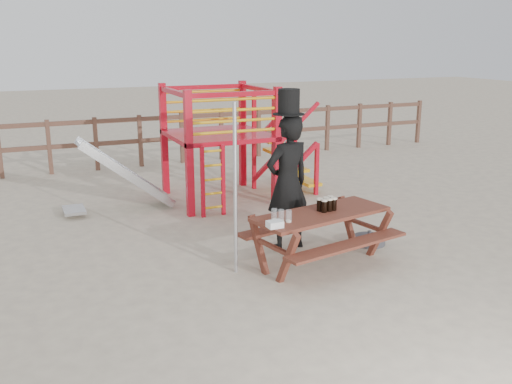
% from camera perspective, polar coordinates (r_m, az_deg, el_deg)
% --- Properties ---
extents(ground, '(60.00, 60.00, 0.00)m').
position_cam_1_polar(ground, '(7.44, 4.47, -7.76)').
color(ground, beige).
rests_on(ground, ground).
extents(back_fence, '(15.09, 0.09, 1.20)m').
position_cam_1_polar(back_fence, '(13.61, -9.46, 5.77)').
color(back_fence, brown).
rests_on(back_fence, ground).
extents(playground_fort, '(4.71, 1.84, 2.10)m').
position_cam_1_polar(playground_fort, '(10.36, -4.14, 4.95)').
color(playground_fort, red).
rests_on(playground_fort, ground).
extents(picnic_table, '(2.05, 1.61, 0.71)m').
position_cam_1_polar(picnic_table, '(7.50, 6.51, -3.95)').
color(picnic_table, brown).
rests_on(picnic_table, ground).
extents(man_with_hat, '(0.76, 0.57, 2.25)m').
position_cam_1_polar(man_with_hat, '(7.87, 3.19, 1.25)').
color(man_with_hat, black).
rests_on(man_with_hat, ground).
extents(metal_pole, '(0.05, 0.05, 2.16)m').
position_cam_1_polar(metal_pole, '(7.00, -2.09, 0.17)').
color(metal_pole, '#B2B2B7').
rests_on(metal_pole, ground).
extents(parasol_base, '(0.47, 0.47, 0.20)m').
position_cam_1_polar(parasol_base, '(8.46, 11.23, -4.74)').
color(parasol_base, '#39393E').
rests_on(parasol_base, ground).
extents(paper_bag, '(0.18, 0.14, 0.08)m').
position_cam_1_polar(paper_bag, '(6.78, 1.89, -3.24)').
color(paper_bag, white).
rests_on(paper_bag, picnic_table).
extents(stout_pints, '(0.26, 0.20, 0.17)m').
position_cam_1_polar(stout_pints, '(7.48, 7.13, -1.21)').
color(stout_pints, black).
rests_on(stout_pints, picnic_table).
extents(empty_glasses, '(0.21, 0.20, 0.15)m').
position_cam_1_polar(empty_glasses, '(7.00, 2.55, -2.41)').
color(empty_glasses, silver).
rests_on(empty_glasses, picnic_table).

